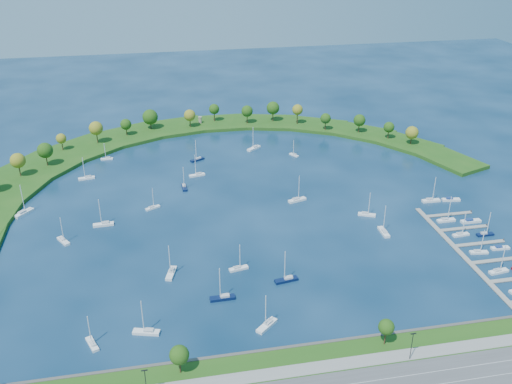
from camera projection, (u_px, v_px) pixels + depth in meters
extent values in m
plane|color=#07223D|center=(248.00, 205.00, 272.13)|extent=(700.00, 700.00, 0.00)
cube|color=#474442|center=(305.00, 347.00, 181.35)|extent=(420.00, 1.20, 1.80)
cube|color=gray|center=(314.00, 368.00, 171.76)|extent=(420.00, 5.00, 0.12)
cylinder|color=#382314|center=(180.00, 366.00, 169.04)|extent=(0.56, 0.56, 5.25)
sphere|color=#204B12|center=(179.00, 356.00, 167.36)|extent=(6.00, 6.00, 6.00)
cylinder|color=#382314|center=(385.00, 337.00, 180.15)|extent=(0.56, 0.56, 5.60)
sphere|color=#204B12|center=(386.00, 328.00, 178.47)|extent=(5.20, 5.20, 5.20)
cylinder|color=black|center=(146.00, 384.00, 159.22)|extent=(0.24, 0.24, 10.00)
cylinder|color=black|center=(411.00, 347.00, 172.99)|extent=(0.24, 0.24, 10.00)
cube|color=#205215|center=(2.00, 190.00, 284.36)|extent=(50.23, 54.30, 2.00)
cube|color=#205215|center=(40.00, 167.00, 310.72)|extent=(54.07, 56.09, 2.00)
cube|color=#205215|center=(83.00, 149.00, 334.31)|extent=(55.20, 54.07, 2.00)
cube|color=#205215|center=(127.00, 136.00, 353.76)|extent=(53.65, 48.47, 2.00)
cube|color=#205215|center=(173.00, 128.00, 367.96)|extent=(49.62, 39.75, 2.00)
cube|color=#205215|center=(219.00, 123.00, 376.07)|extent=(44.32, 29.96, 2.00)
cube|color=#205215|center=(265.00, 122.00, 377.63)|extent=(49.49, 38.05, 2.00)
cube|color=#205215|center=(311.00, 125.00, 372.55)|extent=(51.13, 44.12, 2.00)
cube|color=#205215|center=(357.00, 132.00, 361.12)|extent=(49.19, 47.96, 2.00)
cube|color=#205215|center=(402.00, 143.00, 344.00)|extent=(43.90, 49.49, 2.00)
cube|color=#205215|center=(445.00, 158.00, 322.19)|extent=(35.67, 48.74, 2.00)
cylinder|color=#382314|center=(20.00, 170.00, 295.72)|extent=(0.56, 0.56, 7.27)
sphere|color=olive|center=(18.00, 161.00, 293.43)|extent=(7.90, 7.90, 7.90)
cylinder|color=#382314|center=(47.00, 159.00, 308.31)|extent=(0.56, 0.56, 7.22)
sphere|color=#204B12|center=(45.00, 150.00, 305.99)|extent=(8.45, 8.45, 8.45)
cylinder|color=#382314|center=(62.00, 145.00, 328.99)|extent=(0.56, 0.56, 5.99)
sphere|color=olive|center=(61.00, 139.00, 327.16)|extent=(5.90, 5.90, 5.90)
cylinder|color=#382314|center=(97.00, 137.00, 338.82)|extent=(0.56, 0.56, 7.75)
sphere|color=olive|center=(96.00, 128.00, 336.40)|extent=(8.24, 8.24, 8.24)
cylinder|color=#382314|center=(127.00, 131.00, 351.37)|extent=(0.56, 0.56, 5.75)
sphere|color=#204B12|center=(126.00, 124.00, 349.51)|extent=(6.82, 6.82, 6.82)
cylinder|color=#382314|center=(151.00, 124.00, 362.14)|extent=(0.56, 0.56, 5.88)
sphere|color=#204B12|center=(150.00, 117.00, 360.00)|extent=(9.75, 9.75, 9.75)
cylinder|color=#382314|center=(190.00, 122.00, 364.88)|extent=(0.56, 0.56, 6.44)
sphere|color=olive|center=(190.00, 115.00, 362.81)|extent=(7.43, 7.43, 7.43)
cylinder|color=#382314|center=(214.00, 116.00, 375.27)|extent=(0.56, 0.56, 6.97)
sphere|color=#204B12|center=(214.00, 109.00, 373.14)|extent=(6.82, 6.82, 6.82)
cylinder|color=#382314|center=(247.00, 118.00, 371.53)|extent=(0.56, 0.56, 6.79)
sphere|color=#204B12|center=(247.00, 111.00, 369.38)|extent=(7.51, 7.51, 7.51)
cylinder|color=#382314|center=(273.00, 116.00, 375.07)|extent=(0.56, 0.56, 7.44)
sphere|color=#204B12|center=(273.00, 108.00, 372.69)|extent=(8.49, 8.49, 8.49)
cylinder|color=#382314|center=(297.00, 118.00, 369.87)|extent=(0.56, 0.56, 8.35)
sphere|color=olive|center=(298.00, 110.00, 367.43)|extent=(6.95, 6.95, 6.95)
cylinder|color=#382314|center=(325.00, 125.00, 359.92)|extent=(0.56, 0.56, 6.37)
sphere|color=#204B12|center=(326.00, 118.00, 357.94)|extent=(6.62, 6.62, 6.62)
cylinder|color=#382314|center=(359.00, 127.00, 355.81)|extent=(0.56, 0.56, 6.55)
sphere|color=#204B12|center=(359.00, 120.00, 353.72)|extent=(7.47, 7.47, 7.47)
cylinder|color=#382314|center=(388.00, 134.00, 345.95)|extent=(0.56, 0.56, 6.07)
sphere|color=#204B12|center=(389.00, 127.00, 344.04)|extent=(6.56, 6.56, 6.56)
cylinder|color=#382314|center=(411.00, 140.00, 337.33)|extent=(0.56, 0.56, 5.86)
sphere|color=olive|center=(412.00, 133.00, 335.37)|extent=(7.71, 7.71, 7.71)
cylinder|color=gray|center=(200.00, 120.00, 372.30)|extent=(2.20, 2.20, 4.05)
cylinder|color=gray|center=(200.00, 117.00, 371.34)|extent=(2.60, 2.60, 0.30)
cube|color=gray|center=(462.00, 254.00, 231.62)|extent=(2.20, 82.00, 0.40)
cube|color=gray|center=(498.00, 260.00, 227.88)|extent=(22.00, 2.00, 0.40)
cube|color=gray|center=(480.00, 243.00, 239.52)|extent=(22.00, 2.00, 0.40)
cylinder|color=#382314|center=(504.00, 240.00, 241.29)|extent=(0.36, 0.36, 1.60)
cube|color=gray|center=(464.00, 228.00, 251.16)|extent=(22.00, 2.00, 0.40)
cylinder|color=#382314|center=(487.00, 225.00, 252.93)|extent=(0.36, 0.36, 1.60)
cube|color=gray|center=(449.00, 214.00, 262.80)|extent=(22.00, 2.00, 0.40)
cylinder|color=#382314|center=(471.00, 212.00, 264.57)|extent=(0.36, 0.36, 1.60)
cube|color=white|center=(153.00, 208.00, 268.41)|extent=(7.23, 5.14, 0.86)
cube|color=silver|center=(151.00, 207.00, 267.68)|extent=(2.86, 2.42, 0.60)
cylinder|color=silver|center=(153.00, 198.00, 266.43)|extent=(0.32, 0.32, 9.64)
cube|color=#09173D|center=(184.00, 187.00, 288.35)|extent=(2.68, 8.34, 0.99)
cube|color=silver|center=(184.00, 185.00, 288.71)|extent=(1.74, 2.96, 0.69)
cylinder|color=silver|center=(184.00, 177.00, 285.12)|extent=(0.32, 0.32, 11.13)
cube|color=white|center=(294.00, 155.00, 327.64)|extent=(4.78, 6.35, 0.76)
cube|color=silver|center=(295.00, 154.00, 326.94)|extent=(2.20, 2.54, 0.53)
cylinder|color=silver|center=(294.00, 147.00, 325.94)|extent=(0.32, 0.32, 8.55)
cube|color=#09173D|center=(222.00, 298.00, 204.90)|extent=(9.24, 2.77, 1.10)
cube|color=silver|center=(225.00, 296.00, 204.67)|extent=(3.26, 1.87, 0.77)
cylinder|color=silver|center=(220.00, 283.00, 201.80)|extent=(0.32, 0.32, 12.41)
cube|color=white|center=(384.00, 232.00, 247.65)|extent=(2.70, 9.08, 1.08)
cube|color=silver|center=(385.00, 231.00, 246.45)|extent=(1.83, 3.19, 0.76)
cylinder|color=silver|center=(385.00, 218.00, 245.38)|extent=(0.32, 0.32, 12.19)
cube|color=white|center=(146.00, 332.00, 188.18)|extent=(9.31, 4.88, 1.08)
cube|color=silver|center=(149.00, 330.00, 187.71)|extent=(3.50, 2.55, 0.75)
cylinder|color=silver|center=(142.00, 316.00, 185.34)|extent=(0.32, 0.32, 12.10)
cube|color=white|center=(254.00, 148.00, 336.57)|extent=(9.20, 8.01, 1.15)
cube|color=silver|center=(255.00, 146.00, 336.79)|extent=(3.80, 3.54, 0.80)
cylinder|color=silver|center=(253.00, 138.00, 332.95)|extent=(0.32, 0.32, 12.93)
cube|color=#09173D|center=(197.00, 160.00, 321.09)|extent=(8.44, 6.03, 1.00)
cube|color=silver|center=(199.00, 158.00, 321.20)|extent=(3.34, 2.83, 0.70)
cylinder|color=silver|center=(196.00, 150.00, 318.02)|extent=(0.32, 0.32, 11.25)
cube|color=white|center=(367.00, 215.00, 262.20)|extent=(8.23, 5.33, 0.96)
cube|color=silver|center=(365.00, 213.00, 262.00)|extent=(3.20, 2.58, 0.67)
cylinder|color=silver|center=(369.00, 203.00, 259.48)|extent=(0.32, 0.32, 10.82)
cube|color=white|center=(267.00, 326.00, 191.17)|extent=(8.45, 7.89, 1.09)
cube|color=silver|center=(268.00, 322.00, 191.41)|extent=(3.55, 3.42, 0.76)
cylinder|color=silver|center=(266.00, 311.00, 187.74)|extent=(0.32, 0.32, 12.21)
cube|color=white|center=(107.00, 159.00, 322.41)|extent=(6.80, 2.04, 0.81)
cube|color=silver|center=(108.00, 158.00, 322.21)|extent=(2.40, 1.38, 0.57)
cylinder|color=silver|center=(105.00, 151.00, 320.14)|extent=(0.32, 0.32, 9.13)
cube|color=white|center=(63.00, 241.00, 240.89)|extent=(6.22, 8.26, 0.99)
cube|color=silver|center=(62.00, 239.00, 241.07)|extent=(2.87, 3.31, 0.69)
cylinder|color=silver|center=(62.00, 229.00, 237.79)|extent=(0.32, 0.32, 11.13)
cube|color=white|center=(197.00, 175.00, 301.97)|extent=(8.68, 4.09, 1.01)
cube|color=silver|center=(198.00, 173.00, 301.89)|extent=(3.22, 2.23, 0.70)
cylinder|color=silver|center=(195.00, 165.00, 299.02)|extent=(0.32, 0.32, 11.31)
cube|color=#09173D|center=(286.00, 280.00, 215.07)|extent=(9.34, 3.93, 1.09)
cube|color=silver|center=(288.00, 278.00, 214.95)|extent=(3.41, 2.25, 0.76)
cylinder|color=silver|center=(285.00, 266.00, 211.93)|extent=(0.32, 0.32, 12.23)
cube|color=white|center=(103.00, 225.00, 253.68)|extent=(9.18, 2.96, 1.09)
cube|color=silver|center=(105.00, 222.00, 253.47)|extent=(3.26, 1.92, 0.76)
cylinder|color=silver|center=(100.00, 212.00, 250.60)|extent=(0.32, 0.32, 12.25)
cube|color=white|center=(297.00, 200.00, 275.46)|extent=(9.46, 5.16, 1.09)
cube|color=silver|center=(296.00, 199.00, 274.66)|extent=(3.58, 2.66, 0.77)
cylinder|color=silver|center=(299.00, 187.00, 272.83)|extent=(0.32, 0.32, 12.30)
cube|color=white|center=(24.00, 213.00, 263.37)|extent=(8.47, 9.53, 1.20)
cube|color=silver|center=(22.00, 212.00, 262.13)|extent=(3.73, 3.95, 0.84)
cylinder|color=silver|center=(22.00, 198.00, 260.78)|extent=(0.32, 0.32, 13.50)
cube|color=white|center=(87.00, 178.00, 298.45)|extent=(8.72, 3.64, 1.01)
cube|color=silver|center=(88.00, 177.00, 298.33)|extent=(3.18, 2.09, 0.71)
cylinder|color=silver|center=(84.00, 168.00, 295.51)|extent=(0.32, 0.32, 11.42)
cube|color=white|center=(171.00, 273.00, 219.06)|extent=(5.02, 9.46, 1.09)
cube|color=silver|center=(172.00, 270.00, 219.46)|extent=(2.61, 3.56, 0.77)
cylinder|color=silver|center=(170.00, 260.00, 215.47)|extent=(0.32, 0.32, 12.30)
cube|color=white|center=(92.00, 344.00, 183.01)|extent=(4.87, 7.89, 0.92)
cube|color=silver|center=(93.00, 344.00, 182.09)|extent=(2.40, 3.04, 0.64)
cylinder|color=silver|center=(89.00, 329.00, 181.00)|extent=(0.32, 0.32, 10.33)
cube|color=white|center=(239.00, 269.00, 222.17)|extent=(7.91, 3.65, 0.92)
cube|color=silver|center=(237.00, 267.00, 221.56)|extent=(2.92, 2.01, 0.64)
cylinder|color=silver|center=(240.00, 256.00, 219.92)|extent=(0.32, 0.32, 10.31)
cube|color=white|center=(499.00, 271.00, 220.32)|extent=(8.32, 3.33, 0.97)
cube|color=silver|center=(497.00, 270.00, 219.73)|extent=(3.02, 1.95, 0.68)
cylinder|color=silver|center=(503.00, 258.00, 217.90)|extent=(0.32, 0.32, 10.92)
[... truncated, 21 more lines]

